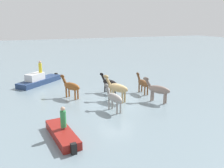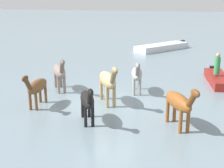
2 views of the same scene
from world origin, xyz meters
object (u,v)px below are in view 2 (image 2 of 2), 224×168
Objects in this scene: horse_dun_straggler at (37,87)px; horse_rear_stallion at (87,100)px; horse_chestnut_trailing at (137,74)px; boat_tender_starboard at (218,80)px; horse_mid_herd at (108,81)px; horse_dark_mare at (60,71)px; person_boatman_standing at (217,64)px; boat_skiff_near at (162,48)px; horse_pinto_flank at (179,102)px.

horse_dun_straggler is 1.03× the size of horse_rear_stallion.
boat_tender_starboard is (-2.78, 4.22, -0.82)m from horse_chestnut_trailing.
horse_dun_straggler is at bearing -63.09° from horse_chestnut_trailing.
horse_dark_mare is (-1.47, -2.88, -0.06)m from horse_mid_herd.
person_boatman_standing is (-6.86, 5.43, 0.18)m from horse_rear_stallion.
horse_mid_herd is 1.13× the size of horse_dun_straggler.
boat_skiff_near is 4.24× the size of person_boatman_standing.
person_boatman_standing is (-6.64, 1.93, 0.09)m from horse_pinto_flank.
horse_dun_straggler is 5.04m from horse_chestnut_trailing.
horse_mid_herd is 1.08× the size of horse_dark_mare.
boat_skiff_near is (-16.89, -1.74, -0.84)m from horse_pinto_flank.
boat_tender_starboard is 10.74m from boat_skiff_near.
horse_mid_herd is 0.49× the size of boat_skiff_near.
horse_rear_stallion is 0.55× the size of boat_tender_starboard.
horse_rear_stallion is 0.93× the size of horse_pinto_flank.
boat_skiff_near is at bearing 147.33° from horse_mid_herd.
person_boatman_standing reaches higher than horse_dun_straggler.
horse_pinto_flank is 6.91m from person_boatman_standing.
horse_pinto_flank reaches higher than horse_rear_stallion.
horse_dark_mare is at bearing -74.35° from boat_tender_starboard.
boat_tender_starboard is at bearing 104.85° from horse_mid_herd.
horse_chestnut_trailing is 12.86m from boat_skiff_near.
boat_tender_starboard is (-7.06, 5.55, -0.77)m from horse_rear_stallion.
horse_rear_stallion is (1.26, 2.70, -0.01)m from horse_dun_straggler.
horse_pinto_flank is 7.08m from horse_dark_mare.
horse_mid_herd reaches higher than horse_rear_stallion.
person_boatman_standing is (0.20, -0.13, 0.95)m from boat_tender_starboard.
horse_chestnut_trailing is 0.46× the size of boat_skiff_near.
horse_dark_mare reaches higher than horse_chestnut_trailing.
person_boatman_standing reaches higher than boat_skiff_near.
boat_skiff_near is (-12.82, 0.43, -0.80)m from horse_chestnut_trailing.
horse_mid_herd is at bearing 110.04° from horse_dun_straggler.
horse_mid_herd reaches higher than person_boatman_standing.
boat_tender_starboard is at bearing 113.40° from horse_chestnut_trailing.
horse_pinto_flank is at bearing 18.16° from horse_chestnut_trailing.
boat_tender_starboard is at bearing 125.16° from horse_dun_straggler.
person_boatman_standing is at bearing -37.62° from boat_tender_starboard.
horse_rear_stallion reaches higher than boat_tender_starboard.
horse_dark_mare is at bearing -169.34° from horse_rear_stallion.
horse_chestnut_trailing is at bearing 37.75° from boat_skiff_near.
person_boatman_standing is at bearing 117.91° from horse_rear_stallion.
horse_rear_stallion is 3.50m from horse_pinto_flank.
horse_mid_herd is at bearing -48.78° from person_boatman_standing.
person_boatman_standing is (-5.60, 8.13, 0.17)m from horse_dun_straggler.
horse_rear_stallion is 4.62m from horse_dark_mare.
horse_rear_stallion is 0.42× the size of boat_skiff_near.
horse_dark_mare is 0.45× the size of boat_skiff_near.
horse_dun_straggler is 10.12m from boat_tender_starboard.
horse_mid_herd is 0.64× the size of boat_tender_starboard.
horse_chestnut_trailing reaches higher than boat_skiff_near.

